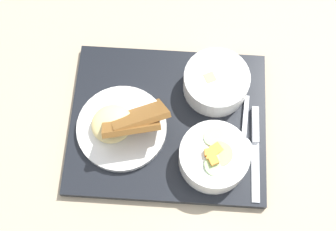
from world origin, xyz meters
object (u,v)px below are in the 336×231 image
(plate_main, at_px, (123,124))
(spoon, at_px, (243,141))
(bowl_soup, at_px, (216,81))
(bowl_salad, at_px, (214,157))
(knife, at_px, (255,139))

(plate_main, bearing_deg, spoon, 168.37)
(bowl_soup, distance_m, plate_main, 0.20)
(bowl_salad, xyz_separation_m, spoon, (-0.06, -0.03, -0.02))
(bowl_soup, distance_m, knife, 0.14)
(bowl_salad, bearing_deg, knife, -157.61)
(plate_main, distance_m, spoon, 0.24)
(bowl_soup, height_order, knife, bowl_soup)
(bowl_soup, height_order, spoon, bowl_soup)
(bowl_soup, relative_size, plate_main, 0.71)
(bowl_salad, distance_m, spoon, 0.08)
(bowl_salad, relative_size, plate_main, 0.71)
(plate_main, distance_m, knife, 0.26)
(knife, bearing_deg, spoon, -76.41)
(plate_main, bearing_deg, bowl_soup, -159.09)
(bowl_salad, distance_m, plate_main, 0.19)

